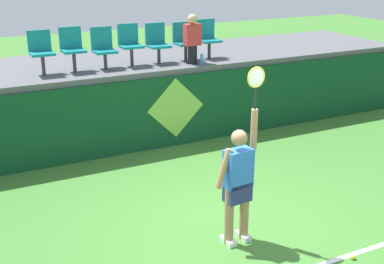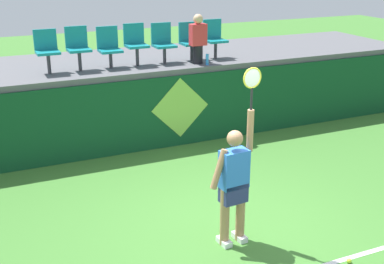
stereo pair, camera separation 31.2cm
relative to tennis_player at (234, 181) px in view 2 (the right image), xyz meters
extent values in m
plane|color=#3D752D|center=(0.16, 0.33, -0.95)|extent=(40.00, 40.00, 0.00)
cube|color=#0F4223|center=(0.16, 3.90, -0.19)|extent=(13.80, 0.20, 1.50)
cube|color=#56565B|center=(0.16, 5.28, 0.62)|extent=(13.80, 2.86, 0.12)
cube|color=white|center=(-0.14, -0.01, -0.91)|extent=(0.14, 0.27, 0.08)
cube|color=white|center=(0.12, 0.01, -0.91)|extent=(0.14, 0.27, 0.08)
cylinder|color=#A87A56|center=(-0.14, -0.01, -0.52)|extent=(0.13, 0.13, 0.86)
cylinder|color=#A87A56|center=(0.12, 0.01, -0.52)|extent=(0.13, 0.13, 0.86)
cube|color=navy|center=(-0.01, 0.00, -0.17)|extent=(0.38, 0.25, 0.28)
cube|color=blue|center=(-0.01, 0.00, 0.18)|extent=(0.40, 0.25, 0.54)
sphere|color=#A87A56|center=(-0.01, 0.00, 0.62)|extent=(0.22, 0.22, 0.22)
cylinder|color=#A87A56|center=(-0.25, -0.02, 0.23)|extent=(0.26, 0.11, 0.55)
cylinder|color=#A87A56|center=(0.23, 0.02, 0.69)|extent=(0.09, 0.09, 0.58)
cylinder|color=black|center=(0.23, 0.02, 1.13)|extent=(0.03, 0.03, 0.30)
torus|color=gold|center=(0.23, 0.02, 1.41)|extent=(0.28, 0.04, 0.28)
ellipsoid|color=silver|center=(0.23, 0.02, 1.41)|extent=(0.24, 0.04, 0.24)
sphere|color=#D1E533|center=(1.16, -1.09, -0.91)|extent=(0.07, 0.07, 0.07)
cylinder|color=#338CE5|center=(1.51, 4.00, 0.79)|extent=(0.06, 0.06, 0.23)
cylinder|color=#38383D|center=(-1.65, 4.53, 0.88)|extent=(0.07, 0.07, 0.39)
cube|color=#147F89|center=(-1.65, 4.53, 1.10)|extent=(0.44, 0.42, 0.05)
cube|color=#147F89|center=(-1.65, 4.72, 1.32)|extent=(0.44, 0.04, 0.40)
cylinder|color=#38383D|center=(-1.05, 4.53, 0.88)|extent=(0.07, 0.07, 0.40)
cube|color=#147F89|center=(-1.05, 4.53, 1.10)|extent=(0.44, 0.42, 0.05)
cube|color=#147F89|center=(-1.05, 4.72, 1.33)|extent=(0.44, 0.04, 0.42)
cylinder|color=#38383D|center=(-0.42, 4.53, 0.84)|extent=(0.07, 0.07, 0.33)
cube|color=#147F89|center=(-0.42, 4.53, 1.03)|extent=(0.44, 0.42, 0.05)
cube|color=#147F89|center=(-0.42, 4.72, 1.28)|extent=(0.44, 0.04, 0.45)
cylinder|color=#38383D|center=(0.15, 4.53, 0.87)|extent=(0.07, 0.07, 0.39)
cube|color=#147F89|center=(0.15, 4.53, 1.09)|extent=(0.44, 0.42, 0.05)
cube|color=#147F89|center=(0.15, 4.72, 1.33)|extent=(0.44, 0.04, 0.42)
cylinder|color=#38383D|center=(0.76, 4.53, 0.85)|extent=(0.07, 0.07, 0.34)
cube|color=#147F89|center=(0.76, 4.53, 1.05)|extent=(0.44, 0.42, 0.05)
cube|color=#147F89|center=(0.76, 4.72, 1.29)|extent=(0.44, 0.04, 0.44)
cylinder|color=#38383D|center=(1.39, 4.53, 0.85)|extent=(0.07, 0.07, 0.35)
cube|color=#147F89|center=(1.39, 4.53, 1.05)|extent=(0.44, 0.42, 0.05)
cube|color=#147F89|center=(1.39, 4.72, 1.29)|extent=(0.44, 0.04, 0.41)
cylinder|color=#38383D|center=(1.97, 4.53, 0.86)|extent=(0.07, 0.07, 0.37)
cube|color=#147F89|center=(1.97, 4.53, 1.07)|extent=(0.44, 0.42, 0.05)
cube|color=#147F89|center=(1.97, 4.72, 1.31)|extent=(0.44, 0.04, 0.43)
cylinder|color=black|center=(1.39, 4.21, 0.87)|extent=(0.20, 0.20, 0.39)
cube|color=red|center=(1.39, 4.21, 1.29)|extent=(0.34, 0.20, 0.44)
sphere|color=#DBAD84|center=(1.39, 4.21, 1.62)|extent=(0.20, 0.20, 0.20)
cube|color=#0F4223|center=(0.80, 3.79, -0.94)|extent=(0.90, 0.01, 0.00)
plane|color=#8CC64C|center=(0.80, 3.79, -0.12)|extent=(1.27, 0.00, 1.27)
camera|label=1|loc=(-3.36, -5.36, 2.96)|focal=47.59mm
camera|label=2|loc=(-3.08, -5.50, 2.96)|focal=47.59mm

